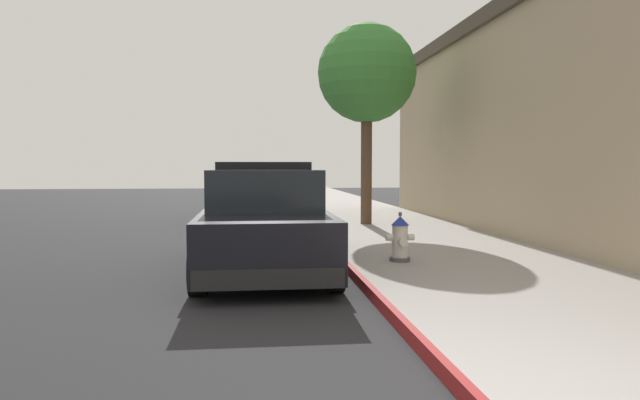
{
  "coord_description": "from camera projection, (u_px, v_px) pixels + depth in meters",
  "views": [
    {
      "loc": [
        -1.49,
        -3.16,
        1.62
      ],
      "look_at": [
        -0.25,
        7.45,
        1.0
      ],
      "focal_mm": 33.1,
      "sensor_mm": 36.0,
      "label": 1
    }
  ],
  "objects": [
    {
      "name": "parked_car_silver_ahead",
      "position": [
        257.0,
        195.0,
        18.08
      ],
      "size": [
        1.94,
        4.84,
        1.56
      ],
      "color": "black",
      "rests_on": "ground"
    },
    {
      "name": "police_cruiser",
      "position": [
        264.0,
        222.0,
        9.14
      ],
      "size": [
        1.94,
        4.84,
        1.68
      ],
      "color": "black",
      "rests_on": "ground"
    },
    {
      "name": "ground_plane",
      "position": [
        130.0,
        245.0,
        12.85
      ],
      "size": [
        33.27,
        60.0,
        0.2
      ],
      "primitive_type": "cube",
      "color": "#232326"
    },
    {
      "name": "street_tree",
      "position": [
        367.0,
        74.0,
        14.8
      ],
      "size": [
        2.48,
        2.48,
        5.05
      ],
      "color": "brown",
      "rests_on": "sidewalk_pavement"
    },
    {
      "name": "fire_hydrant",
      "position": [
        400.0,
        239.0,
        9.11
      ],
      "size": [
        0.44,
        0.4,
        0.76
      ],
      "color": "#4C4C51",
      "rests_on": "sidewalk_pavement"
    },
    {
      "name": "curb_painted_edge",
      "position": [
        316.0,
        234.0,
        13.31
      ],
      "size": [
        0.08,
        60.0,
        0.14
      ],
      "primitive_type": "cube",
      "color": "maroon",
      "rests_on": "ground"
    },
    {
      "name": "sidewalk_pavement",
      "position": [
        399.0,
        233.0,
        13.53
      ],
      "size": [
        3.74,
        60.0,
        0.14
      ],
      "primitive_type": "cube",
      "color": "gray",
      "rests_on": "ground"
    }
  ]
}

